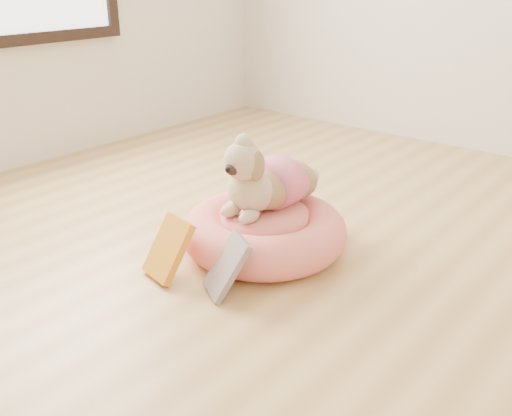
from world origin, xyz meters
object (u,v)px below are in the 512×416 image
Objects in this scene: book_yellow at (168,249)px; book_white at (227,266)px; pet_bed at (264,231)px; dog at (266,168)px.

book_white is (0.24, 0.04, -0.01)m from book_yellow.
book_yellow is (-0.14, -0.37, 0.03)m from pet_bed.
dog is 1.92× the size of book_yellow.
pet_bed is 0.34m from book_white.
book_white reaches higher than pet_bed.
book_white is at bearing -70.58° from dog.
pet_bed is 0.39m from book_yellow.
pet_bed is at bearing 137.22° from book_white.
book_yellow is 1.05× the size of book_white.
book_white is at bearing 21.66° from book_yellow.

